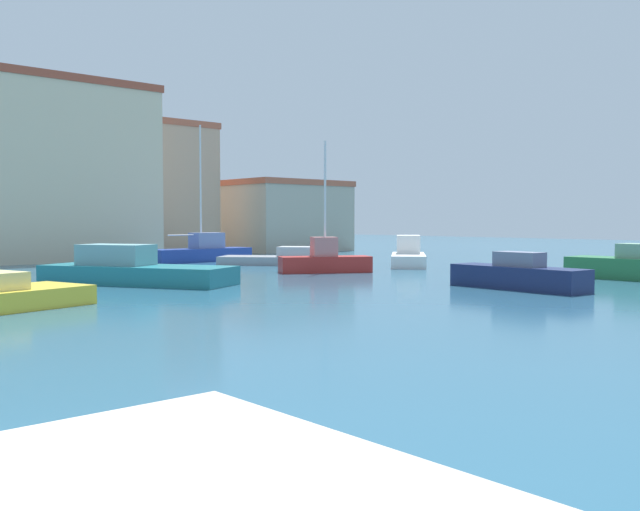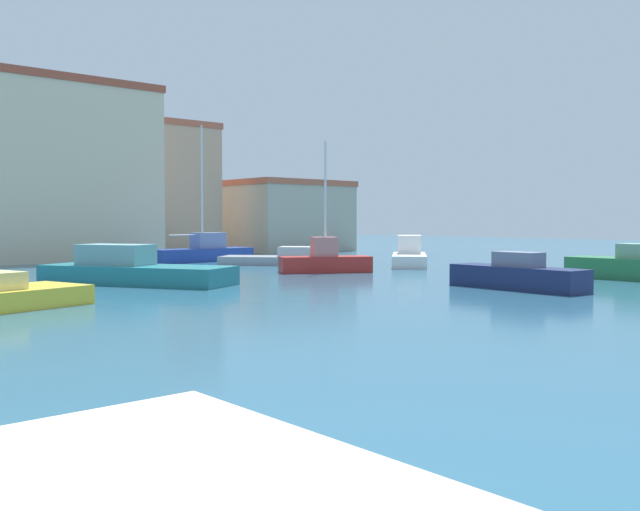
{
  "view_description": "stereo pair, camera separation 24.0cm",
  "coord_description": "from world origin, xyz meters",
  "views": [
    {
      "loc": [
        -1.3,
        -6.85,
        2.71
      ],
      "look_at": [
        21.95,
        19.37,
        0.98
      ],
      "focal_mm": 39.89,
      "sensor_mm": 36.0,
      "label": 1
    },
    {
      "loc": [
        -1.12,
        -7.01,
        2.71
      ],
      "look_at": [
        21.95,
        19.37,
        0.98
      ],
      "focal_mm": 39.89,
      "sensor_mm": 36.0,
      "label": 2
    }
  ],
  "objects": [
    {
      "name": "sailboat_red_inner_mooring",
      "position": [
        23.43,
        20.65,
        0.64
      ],
      "size": [
        4.88,
        3.59,
        6.83
      ],
      "color": "#B22823",
      "rests_on": "water"
    },
    {
      "name": "sailboat_blue_far_right",
      "position": [
        23.89,
        33.26,
        0.65
      ],
      "size": [
        7.13,
        2.11,
        8.93
      ],
      "color": "#233D93",
      "rests_on": "water"
    },
    {
      "name": "motorboat_navy_far_left",
      "position": [
        23.1,
        8.87,
        0.53
      ],
      "size": [
        1.84,
        5.75,
        1.47
      ],
      "color": "#19234C",
      "rests_on": "water"
    },
    {
      "name": "waterfront_apartments",
      "position": [
        26.0,
        45.26,
        5.28
      ],
      "size": [
        9.99,
        7.42,
        10.55
      ],
      "color": "tan",
      "rests_on": "ground"
    },
    {
      "name": "yacht_club",
      "position": [
        38.38,
        43.48,
        3.11
      ],
      "size": [
        10.18,
        9.45,
        6.21
      ],
      "color": "#B2A893",
      "rests_on": "ground"
    },
    {
      "name": "motorboat_white_near_pier",
      "position": [
        30.8,
        21.37,
        0.6
      ],
      "size": [
        5.75,
        5.44,
        1.82
      ],
      "color": "white",
      "rests_on": "water"
    },
    {
      "name": "motorboat_teal_distant_east",
      "position": [
        12.81,
        21.1,
        0.57
      ],
      "size": [
        6.35,
        8.66,
        1.68
      ],
      "color": "#1E707A",
      "rests_on": "water"
    },
    {
      "name": "motorboat_green_distant_north",
      "position": [
        31.05,
        7.8,
        0.58
      ],
      "size": [
        2.17,
        6.07,
        1.65
      ],
      "color": "#28703D",
      "rests_on": "water"
    },
    {
      "name": "water",
      "position": [
        15.0,
        20.0,
        0.0
      ],
      "size": [
        160.0,
        160.0,
        0.0
      ],
      "primitive_type": "plane",
      "color": "#285670",
      "rests_on": "ground"
    },
    {
      "name": "motorboat_grey_center_channel",
      "position": [
        26.13,
        26.7,
        0.36
      ],
      "size": [
        7.46,
        8.16,
        1.11
      ],
      "color": "gray",
      "rests_on": "water"
    },
    {
      "name": "harbor_office",
      "position": [
        17.84,
        42.32,
        6.03
      ],
      "size": [
        11.4,
        9.81,
        12.04
      ],
      "color": "beige",
      "rests_on": "ground"
    }
  ]
}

